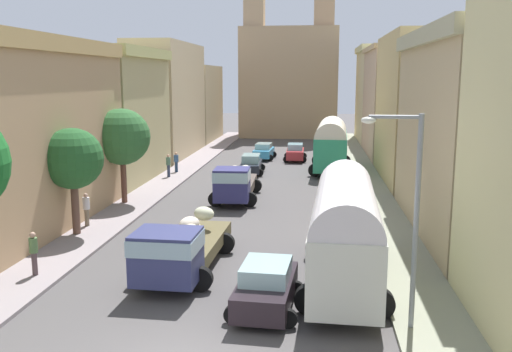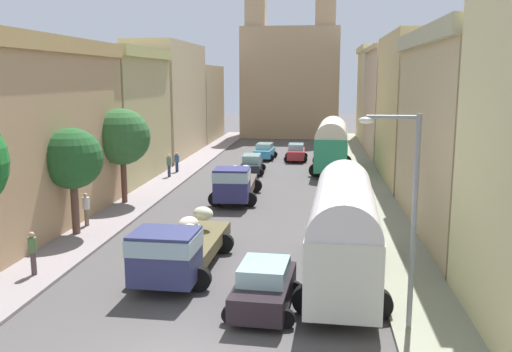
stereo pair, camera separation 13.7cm
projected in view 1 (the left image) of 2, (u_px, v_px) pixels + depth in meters
The scene contains 27 objects.
ground_plane at pixel (267, 182), 40.75m from camera, with size 154.00×154.00×0.00m, color #4D4A4A.
sidewalk_left at pixel (171, 179), 41.50m from camera, with size 2.50×70.00×0.14m, color gray.
sidewalk_right at pixel (367, 183), 39.97m from camera, with size 2.50×70.00×0.14m, color gray.
building_left_1 at pixel (34, 134), 27.67m from camera, with size 4.42×14.43×9.54m.
building_left_2 at pixel (110, 115), 40.57m from camera, with size 6.59×11.02×9.66m.
building_left_3 at pixel (167, 100), 53.35m from camera, with size 4.54×13.82×10.78m.
building_left_4 at pixel (196, 104), 66.22m from camera, with size 4.69×11.22×8.89m.
building_right_1 at pixel (479, 133), 26.58m from camera, with size 6.18×14.17×9.86m.
building_right_2 at pixel (417, 109), 40.34m from camera, with size 4.73×12.47×10.67m.
building_right_3 at pixel (393, 102), 53.20m from camera, with size 5.13×12.28×10.44m.
building_right_4 at pixel (382, 94), 64.86m from camera, with size 5.95×11.35×11.09m.
distant_church at pixel (289, 76), 70.27m from camera, with size 12.20×6.72×21.92m.
parked_bus_0 at pixel (345, 226), 20.21m from camera, with size 3.46×9.14×4.05m.
parked_bus_1 at pixel (331, 143), 44.80m from camera, with size 3.57×8.47×4.25m.
cargo_truck_0 at pixel (180, 247), 21.24m from camera, with size 3.31×7.42×2.26m.
cargo_truck_1 at pixel (235, 183), 33.96m from camera, with size 3.04×7.07×2.34m.
car_0 at pixel (251, 164), 44.02m from camera, with size 2.21×4.26×1.53m.
car_1 at pixel (264, 151), 51.74m from camera, with size 2.27×3.82×1.50m.
car_2 at pixel (266, 287), 18.22m from camera, with size 2.47×3.95×1.63m.
car_3 at pixel (295, 152), 50.77m from camera, with size 2.15×3.78×1.57m.
pedestrian_0 at pixel (86, 208), 28.04m from camera, with size 0.49×0.49×1.83m.
pedestrian_1 at pixel (34, 252), 21.03m from camera, with size 0.36×0.36×1.84m.
pedestrian_2 at pixel (176, 161), 43.94m from camera, with size 0.47×0.47×1.74m.
pedestrian_3 at pixel (168, 165), 41.80m from camera, with size 0.43×0.43×1.86m.
streetlamp_near at pixel (409, 205), 16.17m from camera, with size 1.78×0.28×6.59m.
roadside_tree_1 at pixel (73, 159), 26.16m from camera, with size 2.91×2.91×5.26m.
roadside_tree_2 at pixel (122, 137), 32.77m from camera, with size 3.35×3.35×5.79m.
Camera 1 is at (3.51, -12.88, 7.62)m, focal length 38.86 mm.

